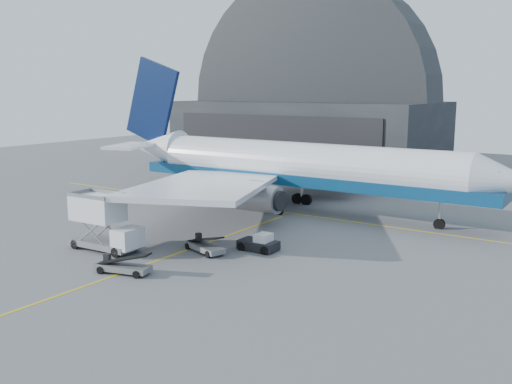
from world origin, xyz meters
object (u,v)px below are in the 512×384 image
Objects in this scene: airliner at (288,166)px; pushback_tug at (259,244)px; belt_loader_a at (123,266)px; belt_loader_b at (204,246)px; catering_truck at (103,223)px.

airliner reaches higher than pushback_tug.
belt_loader_a is at bearing -116.02° from pushback_tug.
belt_loader_b is at bearing -80.47° from airliner.
airliner is 29.16m from belt_loader_a.
belt_loader_b is (-3.79, -3.23, -0.04)m from pushback_tug.
pushback_tug is at bearing 31.01° from catering_truck.
airliner is at bearing 77.43° from catering_truck.
pushback_tug is 0.72× the size of belt_loader_b.
belt_loader_b is (8.03, 4.49, -1.92)m from catering_truck.
airliner is 21.27m from belt_loader_b.
belt_loader_a is at bearing -82.99° from belt_loader_b.
airliner is at bearing 117.71° from belt_loader_b.
catering_truck reaches higher than belt_loader_b.
belt_loader_a is (6.40, -3.78, -1.93)m from catering_truck.
belt_loader_b is at bearing 27.07° from catering_truck.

